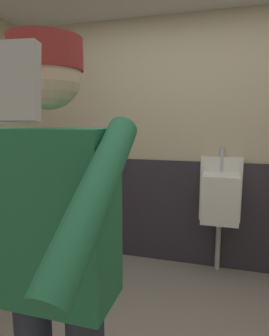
% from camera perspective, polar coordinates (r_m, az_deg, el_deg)
% --- Properties ---
extents(wall_back, '(4.33, 0.12, 2.51)m').
position_cam_1_polar(wall_back, '(3.10, 10.55, 4.49)').
color(wall_back, beige).
rests_on(wall_back, ground_plane).
extents(wainscot_band_back, '(3.73, 0.03, 1.09)m').
position_cam_1_polar(wainscot_band_back, '(3.16, 10.03, -8.55)').
color(wainscot_band_back, '#2D2833').
rests_on(wainscot_band_back, ground_plane).
extents(urinal_solo, '(0.40, 0.34, 1.24)m').
position_cam_1_polar(urinal_solo, '(2.94, 16.21, -5.42)').
color(urinal_solo, white).
rests_on(urinal_solo, ground_plane).
extents(person, '(0.65, 0.60, 1.76)m').
position_cam_1_polar(person, '(1.12, -15.37, -15.11)').
color(person, '#2D3342').
rests_on(person, ground_plane).
extents(cell_phone, '(0.06, 0.04, 0.11)m').
position_cam_1_polar(cell_phone, '(0.46, -21.57, 15.22)').
color(cell_phone, silver).
extents(trash_bin, '(0.35, 0.35, 0.65)m').
position_cam_1_polar(trash_bin, '(3.17, -21.47, -13.24)').
color(trash_bin, '#38383D').
rests_on(trash_bin, ground_plane).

